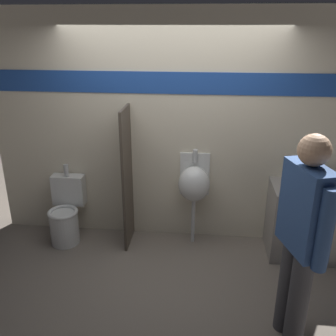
{
  "coord_description": "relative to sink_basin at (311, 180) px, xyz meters",
  "views": [
    {
      "loc": [
        0.38,
        -3.59,
        2.52
      ],
      "look_at": [
        0.0,
        0.17,
        1.05
      ],
      "focal_mm": 40.0,
      "sensor_mm": 36.0,
      "label": 1
    }
  ],
  "objects": [
    {
      "name": "divider_near_counter",
      "position": [
        -2.07,
        -0.01,
        -0.07
      ],
      "size": [
        0.03,
        0.47,
        1.67
      ],
      "color": "#4C4238",
      "rests_on": "ground_plane"
    },
    {
      "name": "cell_phone",
      "position": [
        -0.23,
        -0.17,
        -0.06
      ],
      "size": [
        0.07,
        0.14,
        0.01
      ],
      "color": "black",
      "rests_on": "sink_counter"
    },
    {
      "name": "person_in_vest",
      "position": [
        -0.42,
        -1.35,
        0.09
      ],
      "size": [
        0.32,
        0.61,
        1.8
      ],
      "rotation": [
        0.0,
        0.0,
        1.86
      ],
      "color": "#3D3D42",
      "rests_on": "ground_plane"
    },
    {
      "name": "sink_counter",
      "position": [
        0.05,
        -0.06,
        -0.48
      ],
      "size": [
        0.94,
        0.55,
        0.84
      ],
      "color": "gray",
      "rests_on": "ground_plane"
    },
    {
      "name": "display_wall",
      "position": [
        -1.57,
        0.25,
        0.46
      ],
      "size": [
        4.28,
        0.07,
        2.7
      ],
      "color": "beige",
      "rests_on": "ground_plane"
    },
    {
      "name": "toilet",
      "position": [
        -2.84,
        -0.05,
        -0.56
      ],
      "size": [
        0.4,
        0.52,
        0.93
      ],
      "color": "silver",
      "rests_on": "ground_plane"
    },
    {
      "name": "sink_basin",
      "position": [
        0.0,
        0.0,
        0.0
      ],
      "size": [
        0.43,
        0.43,
        0.26
      ],
      "color": "silver",
      "rests_on": "sink_counter"
    },
    {
      "name": "ground_plane",
      "position": [
        -1.57,
        -0.35,
        -0.9
      ],
      "size": [
        16.0,
        16.0,
        0.0
      ],
      "primitive_type": "plane",
      "color": "#70665B"
    },
    {
      "name": "urinal_near_counter",
      "position": [
        -1.29,
        0.07,
        -0.13
      ],
      "size": [
        0.37,
        0.32,
        1.15
      ],
      "color": "silver",
      "rests_on": "ground_plane"
    }
  ]
}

